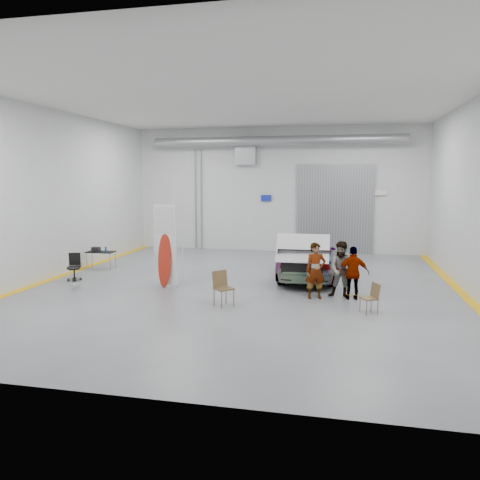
% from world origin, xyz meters
% --- Properties ---
extents(ground, '(16.00, 16.00, 0.00)m').
position_xyz_m(ground, '(0.00, 0.00, 0.00)').
color(ground, slate).
rests_on(ground, ground).
extents(room_shell, '(14.02, 16.18, 6.01)m').
position_xyz_m(room_shell, '(0.24, 2.22, 4.08)').
color(room_shell, silver).
rests_on(room_shell, ground).
extents(sedan_car, '(2.16, 4.97, 1.42)m').
position_xyz_m(sedan_car, '(1.96, 2.08, 0.71)').
color(sedan_car, silver).
rests_on(sedan_car, ground).
extents(person_a, '(0.70, 0.57, 1.68)m').
position_xyz_m(person_a, '(2.41, -0.94, 0.84)').
color(person_a, '#9C7655').
rests_on(person_a, ground).
extents(person_b, '(0.90, 0.74, 1.70)m').
position_xyz_m(person_b, '(3.19, -0.67, 0.85)').
color(person_b, teal).
rests_on(person_b, ground).
extents(person_c, '(0.95, 0.48, 1.58)m').
position_xyz_m(person_c, '(3.50, -0.82, 0.79)').
color(person_c, brown).
rests_on(person_c, ground).
extents(surfboard_display, '(0.81, 0.29, 2.88)m').
position_xyz_m(surfboard_display, '(-2.44, -0.53, 1.17)').
color(surfboard_display, white).
rests_on(surfboard_display, ground).
extents(folding_chair_near, '(0.64, 0.73, 0.97)m').
position_xyz_m(folding_chair_near, '(-0.03, -2.33, 0.30)').
color(folding_chair_near, brown).
rests_on(folding_chair_near, ground).
extents(folding_chair_far, '(0.51, 0.62, 0.81)m').
position_xyz_m(folding_chair_far, '(3.89, -2.24, 0.25)').
color(folding_chair_far, brown).
rests_on(folding_chair_far, ground).
extents(shop_stool, '(0.37, 0.37, 0.72)m').
position_xyz_m(shop_stool, '(-5.16, -1.53, 0.36)').
color(shop_stool, black).
rests_on(shop_stool, ground).
extents(work_table, '(1.10, 0.58, 0.89)m').
position_xyz_m(work_table, '(-6.21, 1.98, 0.68)').
color(work_table, gray).
rests_on(work_table, ground).
extents(office_chair, '(0.53, 0.55, 0.93)m').
position_xyz_m(office_chair, '(-5.98, -0.15, 0.41)').
color(office_chair, black).
rests_on(office_chair, ground).
extents(trunk_lid, '(1.66, 1.01, 0.04)m').
position_xyz_m(trunk_lid, '(1.96, -0.12, 1.44)').
color(trunk_lid, silver).
rests_on(trunk_lid, sedan_car).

